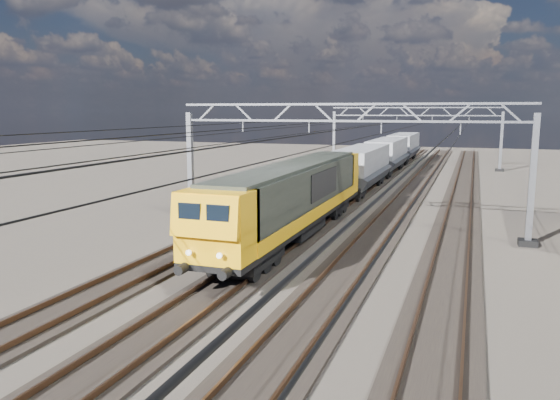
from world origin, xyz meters
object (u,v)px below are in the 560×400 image
(catenary_gantry_far, at_px, (414,135))
(hopper_wagon_lead, at_px, (361,166))
(locomotive, at_px, (294,196))
(hopper_wagon_mid, at_px, (387,153))
(hopper_wagon_third, at_px, (404,145))

(catenary_gantry_far, bearing_deg, hopper_wagon_lead, -95.47)
(locomotive, height_order, hopper_wagon_mid, locomotive)
(hopper_wagon_lead, height_order, hopper_wagon_mid, same)
(hopper_wagon_third, bearing_deg, catenary_gantry_far, -75.10)
(locomotive, bearing_deg, catenary_gantry_far, 87.03)
(hopper_wagon_mid, height_order, hopper_wagon_third, same)
(catenary_gantry_far, xyz_separation_m, hopper_wagon_mid, (-2.00, -6.68, -1.67))
(hopper_wagon_lead, relative_size, hopper_wagon_third, 1.00)
(locomotive, height_order, hopper_wagon_third, locomotive)
(catenary_gantry_far, distance_m, locomotive, 38.66)
(locomotive, distance_m, hopper_wagon_third, 46.10)
(hopper_wagon_lead, xyz_separation_m, hopper_wagon_third, (0.00, 28.40, 0.00))
(locomotive, xyz_separation_m, hopper_wagon_mid, (-0.00, 31.90, -0.09))
(hopper_wagon_lead, height_order, hopper_wagon_third, same)
(catenary_gantry_far, distance_m, hopper_wagon_lead, 21.04)
(locomotive, bearing_deg, hopper_wagon_third, 90.00)
(catenary_gantry_far, xyz_separation_m, hopper_wagon_third, (-2.00, 7.52, -1.67))
(catenary_gantry_far, bearing_deg, hopper_wagon_mid, -106.67)
(catenary_gantry_far, bearing_deg, locomotive, -92.97)
(locomotive, bearing_deg, hopper_wagon_lead, 90.00)
(catenary_gantry_far, xyz_separation_m, locomotive, (-2.00, -38.58, -1.58))
(catenary_gantry_far, xyz_separation_m, hopper_wagon_lead, (-2.00, -20.88, -1.67))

